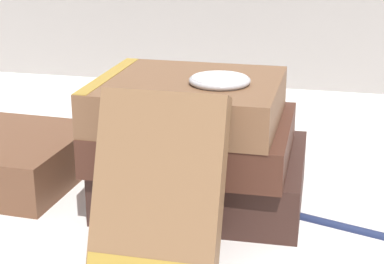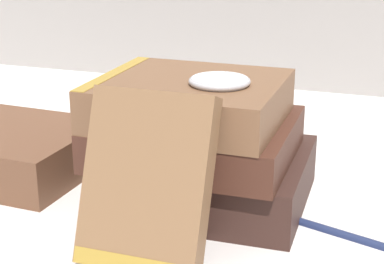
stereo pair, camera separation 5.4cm
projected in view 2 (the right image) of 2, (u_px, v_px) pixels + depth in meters
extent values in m
plane|color=silver|center=(200.00, 210.00, 0.57)|extent=(3.00, 3.00, 0.00)
cube|color=#331E19|center=(210.00, 176.00, 0.59)|extent=(0.18, 0.16, 0.05)
cube|color=black|center=(128.00, 166.00, 0.61)|extent=(0.02, 0.15, 0.05)
cube|color=#422319|center=(197.00, 138.00, 0.56)|extent=(0.17, 0.15, 0.03)
cube|color=maroon|center=(117.00, 129.00, 0.59)|extent=(0.01, 0.14, 0.03)
cube|color=brown|center=(190.00, 100.00, 0.55)|extent=(0.16, 0.14, 0.04)
cube|color=olive|center=(115.00, 93.00, 0.57)|extent=(0.01, 0.14, 0.04)
cube|color=brown|center=(147.00, 181.00, 0.47)|extent=(0.09, 0.07, 0.13)
cube|color=olive|center=(137.00, 262.00, 0.47)|extent=(0.09, 0.03, 0.02)
cylinder|color=silver|center=(218.00, 82.00, 0.52)|extent=(0.05, 0.05, 0.01)
torus|color=#B2B2B7|center=(218.00, 82.00, 0.52)|extent=(0.05, 0.05, 0.01)
sphere|color=#B2B2B7|center=(227.00, 75.00, 0.55)|extent=(0.01, 0.01, 0.01)
torus|color=#ADADB2|center=(133.00, 144.00, 0.73)|extent=(0.05, 0.05, 0.00)
torus|color=#ADADB2|center=(175.00, 146.00, 0.72)|extent=(0.05, 0.05, 0.00)
cylinder|color=#ADADB2|center=(154.00, 145.00, 0.72)|extent=(0.02, 0.01, 0.00)
cylinder|color=#1E284C|center=(350.00, 233.00, 0.52)|extent=(0.13, 0.05, 0.01)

